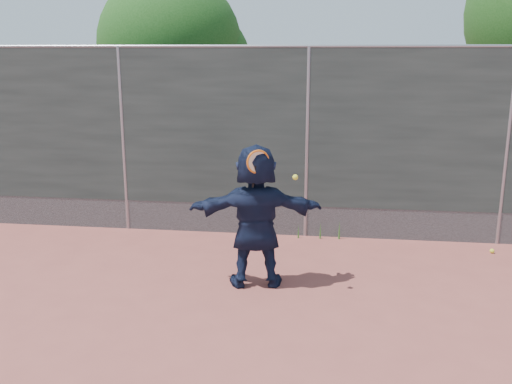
# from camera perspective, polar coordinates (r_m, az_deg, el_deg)

# --- Properties ---
(ground) EXTENTS (80.00, 80.00, 0.00)m
(ground) POSITION_cam_1_polar(r_m,az_deg,el_deg) (6.15, 3.33, -14.64)
(ground) COLOR #9E4C42
(ground) RESTS_ON ground
(player) EXTENTS (1.77, 0.81, 1.84)m
(player) POSITION_cam_1_polar(r_m,az_deg,el_deg) (7.18, 0.00, -2.37)
(player) COLOR #131C36
(player) RESTS_ON ground
(ball_ground) EXTENTS (0.07, 0.07, 0.07)m
(ball_ground) POSITION_cam_1_polar(r_m,az_deg,el_deg) (9.24, 22.54, -5.47)
(ball_ground) COLOR yellow
(ball_ground) RESTS_ON ground
(fence) EXTENTS (20.00, 0.06, 3.03)m
(fence) POSITION_cam_1_polar(r_m,az_deg,el_deg) (9.00, 5.12, 5.25)
(fence) COLOR #38423D
(fence) RESTS_ON ground
(swing_action) EXTENTS (0.62, 0.17, 0.51)m
(swing_action) POSITION_cam_1_polar(r_m,az_deg,el_deg) (6.81, 0.55, 2.74)
(swing_action) COLOR orange
(swing_action) RESTS_ON ground
(tree_left) EXTENTS (3.15, 3.00, 4.53)m
(tree_left) POSITION_cam_1_polar(r_m,az_deg,el_deg) (12.36, -7.79, 13.88)
(tree_left) COLOR #382314
(tree_left) RESTS_ON ground
(weed_clump) EXTENTS (0.68, 0.07, 0.30)m
(weed_clump) POSITION_cam_1_polar(r_m,az_deg,el_deg) (9.21, 6.73, -3.85)
(weed_clump) COLOR #387226
(weed_clump) RESTS_ON ground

